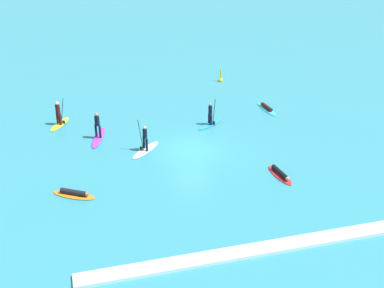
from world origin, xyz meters
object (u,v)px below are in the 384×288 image
at_px(surfer_on_purple_board, 98,132).
at_px(surfer_on_blue_board, 210,119).
at_px(surfer_on_teal_board, 266,108).
at_px(surfer_on_orange_board, 74,194).
at_px(marker_buoy, 221,79).
at_px(surfer_on_yellow_board, 59,118).
at_px(surfer_on_white_board, 145,145).
at_px(surfer_on_red_board, 280,174).

relative_size(surfer_on_purple_board, surfer_on_blue_board, 1.32).
bearing_deg(surfer_on_teal_board, surfer_on_orange_board, 112.89).
bearing_deg(marker_buoy, surfer_on_orange_board, -131.17).
relative_size(surfer_on_orange_board, surfer_on_yellow_board, 1.04).
relative_size(surfer_on_purple_board, surfer_on_yellow_board, 1.29).
bearing_deg(surfer_on_blue_board, surfer_on_white_board, 173.69).
bearing_deg(surfer_on_blue_board, surfer_on_purple_board, 146.97).
height_order(surfer_on_red_board, surfer_on_yellow_board, surfer_on_yellow_board).
height_order(surfer_on_blue_board, surfer_on_white_board, surfer_on_white_board).
bearing_deg(surfer_on_teal_board, surfer_on_blue_board, 100.82).
bearing_deg(surfer_on_orange_board, surfer_on_red_board, 26.34).
relative_size(surfer_on_orange_board, marker_buoy, 2.11).
xyz_separation_m(surfer_on_red_board, surfer_on_purple_board, (-10.41, 8.08, 0.34)).
bearing_deg(surfer_on_orange_board, surfer_on_white_board, 72.40).
height_order(surfer_on_yellow_board, marker_buoy, surfer_on_yellow_board).
relative_size(surfer_on_red_board, surfer_on_purple_board, 0.78).
bearing_deg(surfer_on_red_board, surfer_on_teal_board, 154.35).
distance_m(surfer_on_purple_board, surfer_on_white_board, 3.97).
height_order(surfer_on_orange_board, marker_buoy, marker_buoy).
bearing_deg(surfer_on_purple_board, surfer_on_orange_board, -178.64).
distance_m(surfer_on_blue_board, marker_buoy, 9.38).
distance_m(surfer_on_red_board, surfer_on_purple_board, 13.18).
bearing_deg(surfer_on_white_board, surfer_on_orange_board, -3.70).
distance_m(surfer_on_white_board, surfer_on_teal_board, 11.51).
height_order(surfer_on_blue_board, surfer_on_teal_board, surfer_on_blue_board).
bearing_deg(surfer_on_white_board, surfer_on_blue_board, 162.26).
relative_size(surfer_on_white_board, surfer_on_teal_board, 0.86).
height_order(surfer_on_blue_board, surfer_on_orange_board, surfer_on_blue_board).
bearing_deg(surfer_on_yellow_board, surfer_on_teal_board, -65.23).
bearing_deg(surfer_on_yellow_board, surfer_on_purple_board, -109.75).
relative_size(surfer_on_red_board, surfer_on_blue_board, 1.03).
relative_size(surfer_on_blue_board, surfer_on_orange_board, 0.94).
xyz_separation_m(surfer_on_purple_board, surfer_on_orange_board, (-2.06, -7.11, -0.34)).
height_order(surfer_on_purple_board, surfer_on_blue_board, surfer_on_blue_board).
distance_m(surfer_on_red_board, surfer_on_orange_board, 12.50).
distance_m(surfer_on_purple_board, surfer_on_blue_board, 8.31).
distance_m(surfer_on_blue_board, surfer_on_teal_board, 5.46).
relative_size(surfer_on_teal_board, marker_buoy, 2.33).
xyz_separation_m(surfer_on_orange_board, surfer_on_teal_board, (15.56, 8.89, -0.01)).
relative_size(surfer_on_blue_board, surfer_on_yellow_board, 0.98).
height_order(surfer_on_red_board, surfer_on_white_board, surfer_on_white_board).
distance_m(surfer_on_purple_board, surfer_on_yellow_board, 3.98).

